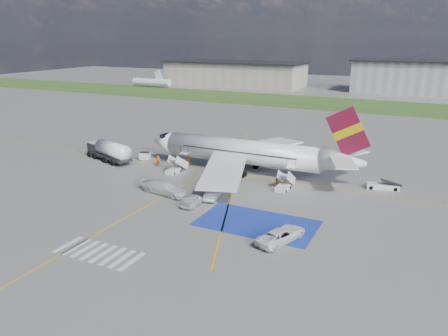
{
  "coord_description": "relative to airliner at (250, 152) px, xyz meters",
  "views": [
    {
      "loc": [
        27.48,
        -48.43,
        21.34
      ],
      "look_at": [
        1.64,
        4.16,
        3.5
      ],
      "focal_mm": 35.0,
      "sensor_mm": 36.0,
      "label": 1
    }
  ],
  "objects": [
    {
      "name": "staging_box",
      "position": [
        8.49,
        -18.0,
        -3.39
      ],
      "size": [
        14.0,
        8.0,
        0.01
      ],
      "primitive_type": "cube",
      "color": "#193098",
      "rests_on": "ground"
    },
    {
      "name": "taxiway_line_main",
      "position": [
        -1.51,
        -2.0,
        -3.39
      ],
      "size": [
        120.0,
        0.2,
        0.01
      ],
      "primitive_type": "cube",
      "color": "gold",
      "rests_on": "ground"
    },
    {
      "name": "car_silver_a",
      "position": [
        -1.17,
        -16.32,
        -2.63
      ],
      "size": [
        1.91,
        4.53,
        1.53
      ],
      "primitive_type": "imported",
      "rotation": [
        0.0,
        0.0,
        3.16
      ],
      "color": "silver",
      "rests_on": "ground"
    },
    {
      "name": "belt_loader",
      "position": [
        20.37,
        1.3,
        -3.03
      ],
      "size": [
        4.98,
        2.67,
        1.44
      ],
      "rotation": [
        0.0,
        0.0,
        0.23
      ],
      "color": "silver",
      "rests_on": "ground"
    },
    {
      "name": "crew_aft",
      "position": [
        6.24,
        -4.43,
        -2.48
      ],
      "size": [
        0.5,
        1.09,
        1.82
      ],
      "primitive_type": "imported",
      "rotation": [
        0.0,
        0.0,
        1.62
      ],
      "color": "orange",
      "rests_on": "ground"
    },
    {
      "name": "gpu_cart",
      "position": [
        -19.68,
        -1.48,
        -2.72
      ],
      "size": [
        1.99,
        1.49,
        1.49
      ],
      "rotation": [
        0.0,
        0.0,
        0.21
      ],
      "color": "silver",
      "rests_on": "ground"
    },
    {
      "name": "grass_strip",
      "position": [
        -1.51,
        81.0,
        -3.39
      ],
      "size": [
        400.0,
        30.0,
        0.01
      ],
      "primitive_type": "cube",
      "color": "#2D4C1E",
      "rests_on": "ground"
    },
    {
      "name": "ground",
      "position": [
        -1.51,
        -14.0,
        -3.39
      ],
      "size": [
        400.0,
        400.0,
        0.0
      ],
      "primitive_type": "plane",
      "color": "#60605E",
      "rests_on": "ground"
    },
    {
      "name": "crew_nose",
      "position": [
        -11.28,
        -0.45,
        -2.54
      ],
      "size": [
        1.05,
        1.03,
        1.71
      ],
      "primitive_type": "imported",
      "rotation": [
        0.0,
        0.0,
        -0.7
      ],
      "color": "orange",
      "rests_on": "ground"
    },
    {
      "name": "taxiway_line_diag",
      "position": [
        -1.51,
        -2.0,
        -3.39
      ],
      "size": [
        20.71,
        56.45,
        0.01
      ],
      "primitive_type": "cube",
      "rotation": [
        0.0,
        0.0,
        0.35
      ],
      "color": "gold",
      "rests_on": "ground"
    },
    {
      "name": "crew_fwd",
      "position": [
        -15.53,
        -3.32,
        -2.47
      ],
      "size": [
        0.72,
        0.52,
        1.85
      ],
      "primitive_type": "imported",
      "rotation": [
        0.0,
        0.0,
        0.12
      ],
      "color": "orange",
      "rests_on": "ground"
    },
    {
      "name": "airstairs_fwd",
      "position": [
        -11.01,
        -5.3,
        -2.77
      ],
      "size": [
        1.9,
        5.2,
        3.6
      ],
      "color": "silver",
      "rests_on": "ground"
    },
    {
      "name": "airliner",
      "position": [
        0.0,
        0.0,
        0.0
      ],
      "size": [
        36.81,
        32.95,
        11.92
      ],
      "color": "silver",
      "rests_on": "ground"
    },
    {
      "name": "fuel_tanker",
      "position": [
        -25.11,
        -4.52,
        -1.88
      ],
      "size": [
        10.85,
        6.01,
        3.6
      ],
      "rotation": [
        0.0,
        0.0,
        -0.33
      ],
      "color": "black",
      "rests_on": "ground"
    },
    {
      "name": "car_silver_b",
      "position": [
        0.05,
        -13.08,
        -2.65
      ],
      "size": [
        2.47,
        4.74,
        1.49
      ],
      "primitive_type": "imported",
      "rotation": [
        0.0,
        0.0,
        3.35
      ],
      "color": "#A5A8AC",
      "rests_on": "ground"
    },
    {
      "name": "van_white_b",
      "position": [
        -6.93,
        -14.36,
        -2.25
      ],
      "size": [
        6.11,
        3.27,
        2.28
      ],
      "primitive_type": "imported",
      "rotation": [
        0.0,
        0.0,
        1.41
      ],
      "color": "silver",
      "rests_on": "ground"
    },
    {
      "name": "terminal_west",
      "position": [
        -56.51,
        116.0,
        1.61
      ],
      "size": [
        60.0,
        22.0,
        10.0
      ],
      "primitive_type": "cube",
      "color": "gray",
      "rests_on": "ground"
    },
    {
      "name": "taxiway_line_cross",
      "position": [
        -6.51,
        -24.0,
        -3.39
      ],
      "size": [
        0.2,
        60.0,
        0.01
      ],
      "primitive_type": "cube",
      "color": "gold",
      "rests_on": "ground"
    },
    {
      "name": "airstairs_aft",
      "position": [
        7.49,
        -5.3,
        -2.77
      ],
      "size": [
        1.9,
        5.2,
        3.6
      ],
      "color": "silver",
      "rests_on": "ground"
    },
    {
      "name": "crosswalk",
      "position": [
        -3.31,
        -32.0,
        -3.39
      ],
      "size": [
        9.0,
        4.0,
        0.01
      ],
      "color": "silver",
      "rests_on": "ground"
    },
    {
      "name": "van_white_a",
      "position": [
        12.61,
        -21.23,
        -2.42
      ],
      "size": [
        3.9,
        5.68,
        1.95
      ],
      "primitive_type": "imported",
      "rotation": [
        0.0,
        0.0,
        2.82
      ],
      "color": "white",
      "rests_on": "ground"
    },
    {
      "name": "terminal_centre",
      "position": [
        18.49,
        121.0,
        2.61
      ],
      "size": [
        48.0,
        18.0,
        12.0
      ],
      "primitive_type": "cube",
      "color": "gray",
      "rests_on": "ground"
    }
  ]
}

